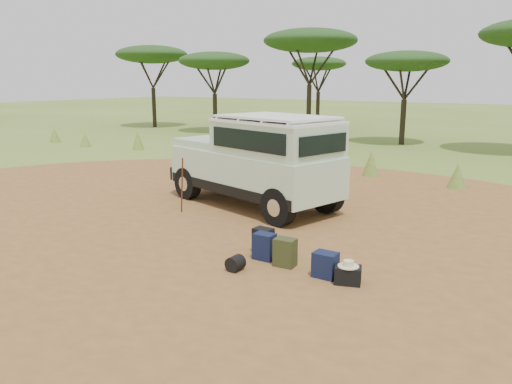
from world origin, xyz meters
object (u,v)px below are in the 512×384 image
Objects in this scene: backpack_navy at (264,247)px; duffel_navy at (325,265)px; hard_case at (348,275)px; safari_vehicle at (258,163)px; backpack_olive at (285,253)px; backpack_black at (263,241)px; walking_staff at (182,186)px.

duffel_navy is at bearing -8.49° from backpack_navy.
backpack_navy is at bearing 154.35° from hard_case.
safari_vehicle is 4.54m from backpack_olive.
backpack_olive is at bearing -26.52° from backpack_black.
backpack_olive is at bearing 175.18° from duffel_navy.
backpack_black is (2.16, -3.00, -0.94)m from safari_vehicle.
hard_case is at bearing -8.23° from backpack_navy.
walking_staff is 3.54m from backpack_black.
hard_case is at bearing -26.25° from safari_vehicle.
backpack_olive is (2.89, -3.38, -0.92)m from safari_vehicle.
duffel_navy reaches higher than hard_case.
duffel_navy is 0.45m from hard_case.
backpack_navy is 1.19× the size of hard_case.
safari_vehicle is 10.16× the size of backpack_olive.
walking_staff is 3.57× the size of hard_case.
walking_staff reaches higher than backpack_navy.
duffel_navy is at bearing -29.09° from safari_vehicle.
walking_staff is 3.85m from backpack_navy.
safari_vehicle reaches higher than walking_staff.
safari_vehicle is at bearing 126.80° from backpack_black.
backpack_black is 0.98× the size of backpack_navy.
safari_vehicle is 3.81m from backpack_black.
backpack_black is 0.37m from backpack_navy.
backpack_black reaches higher than hard_case.
safari_vehicle is at bearing 125.06° from backpack_olive.
backpack_olive reaches higher than duffel_navy.
safari_vehicle reaches higher than backpack_navy.
backpack_olive is 1.18× the size of duffel_navy.
backpack_black is at bearing -73.26° from walking_staff.
hard_case is (5.27, -1.74, -0.59)m from walking_staff.
backpack_navy reaches higher than hard_case.
duffel_navy is at bearing -71.53° from walking_staff.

